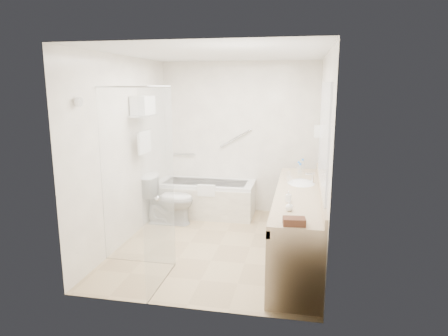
% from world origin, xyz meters
% --- Properties ---
extents(floor, '(3.20, 3.20, 0.00)m').
position_xyz_m(floor, '(0.00, 0.00, 0.00)').
color(floor, tan).
rests_on(floor, ground).
extents(ceiling, '(2.60, 3.20, 0.10)m').
position_xyz_m(ceiling, '(0.00, 0.00, 2.50)').
color(ceiling, silver).
rests_on(ceiling, wall_back).
extents(wall_back, '(2.60, 0.10, 2.50)m').
position_xyz_m(wall_back, '(0.00, 1.60, 1.25)').
color(wall_back, white).
rests_on(wall_back, ground).
extents(wall_front, '(2.60, 0.10, 2.50)m').
position_xyz_m(wall_front, '(0.00, -1.60, 1.25)').
color(wall_front, white).
rests_on(wall_front, ground).
extents(wall_left, '(0.10, 3.20, 2.50)m').
position_xyz_m(wall_left, '(-1.30, 0.00, 1.25)').
color(wall_left, white).
rests_on(wall_left, ground).
extents(wall_right, '(0.10, 3.20, 2.50)m').
position_xyz_m(wall_right, '(1.30, 0.00, 1.25)').
color(wall_right, white).
rests_on(wall_right, ground).
extents(bathtub, '(1.60, 0.73, 0.59)m').
position_xyz_m(bathtub, '(-0.50, 1.24, 0.28)').
color(bathtub, silver).
rests_on(bathtub, floor).
extents(grab_bar_short, '(0.40, 0.03, 0.03)m').
position_xyz_m(grab_bar_short, '(-0.95, 1.56, 0.95)').
color(grab_bar_short, silver).
rests_on(grab_bar_short, wall_back).
extents(grab_bar_long, '(0.53, 0.03, 0.33)m').
position_xyz_m(grab_bar_long, '(-0.05, 1.56, 1.25)').
color(grab_bar_long, silver).
rests_on(grab_bar_long, wall_back).
extents(shower_enclosure, '(0.96, 0.91, 2.11)m').
position_xyz_m(shower_enclosure, '(-0.63, -0.93, 1.07)').
color(shower_enclosure, silver).
rests_on(shower_enclosure, floor).
extents(towel_shelf, '(0.24, 0.55, 0.81)m').
position_xyz_m(towel_shelf, '(-1.17, 0.35, 1.75)').
color(towel_shelf, silver).
rests_on(towel_shelf, wall_left).
extents(vanity_counter, '(0.55, 2.70, 0.95)m').
position_xyz_m(vanity_counter, '(1.02, -0.15, 0.64)').
color(vanity_counter, tan).
rests_on(vanity_counter, floor).
extents(sink, '(0.40, 0.52, 0.14)m').
position_xyz_m(sink, '(1.05, 0.25, 0.82)').
color(sink, silver).
rests_on(sink, vanity_counter).
extents(faucet, '(0.03, 0.03, 0.14)m').
position_xyz_m(faucet, '(1.20, 0.25, 0.93)').
color(faucet, silver).
rests_on(faucet, vanity_counter).
extents(mirror, '(0.02, 2.00, 1.20)m').
position_xyz_m(mirror, '(1.29, -0.15, 1.55)').
color(mirror, silver).
rests_on(mirror, wall_right).
extents(hairdryer_unit, '(0.08, 0.10, 0.18)m').
position_xyz_m(hairdryer_unit, '(1.25, 1.05, 1.45)').
color(hairdryer_unit, white).
rests_on(hairdryer_unit, wall_right).
extents(toilet, '(0.78, 0.45, 0.76)m').
position_xyz_m(toilet, '(-0.95, 0.70, 0.38)').
color(toilet, silver).
rests_on(toilet, floor).
extents(amenity_basket, '(0.22, 0.16, 0.07)m').
position_xyz_m(amenity_basket, '(1.00, -1.40, 0.88)').
color(amenity_basket, '#4B291A').
rests_on(amenity_basket, vanity_counter).
extents(soap_bottle_a, '(0.09, 0.13, 0.06)m').
position_xyz_m(soap_bottle_a, '(0.92, -0.65, 0.88)').
color(soap_bottle_a, white).
rests_on(soap_bottle_a, vanity_counter).
extents(soap_bottle_b, '(0.09, 0.11, 0.08)m').
position_xyz_m(soap_bottle_b, '(0.94, -0.98, 0.89)').
color(soap_bottle_b, white).
rests_on(soap_bottle_b, vanity_counter).
extents(water_bottle_left, '(0.06, 0.06, 0.20)m').
position_xyz_m(water_bottle_left, '(1.06, 0.97, 0.94)').
color(water_bottle_left, silver).
rests_on(water_bottle_left, vanity_counter).
extents(water_bottle_mid, '(0.06, 0.06, 0.20)m').
position_xyz_m(water_bottle_mid, '(1.03, 0.59, 0.94)').
color(water_bottle_mid, silver).
rests_on(water_bottle_mid, vanity_counter).
extents(water_bottle_right, '(0.05, 0.05, 0.18)m').
position_xyz_m(water_bottle_right, '(1.00, 0.85, 0.93)').
color(water_bottle_right, silver).
rests_on(water_bottle_right, vanity_counter).
extents(drinking_glass_near, '(0.07, 0.07, 0.08)m').
position_xyz_m(drinking_glass_near, '(0.87, 0.59, 0.89)').
color(drinking_glass_near, silver).
rests_on(drinking_glass_near, vanity_counter).
extents(drinking_glass_far, '(0.09, 0.09, 0.10)m').
position_xyz_m(drinking_glass_far, '(0.90, 0.14, 0.90)').
color(drinking_glass_far, silver).
rests_on(drinking_glass_far, vanity_counter).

